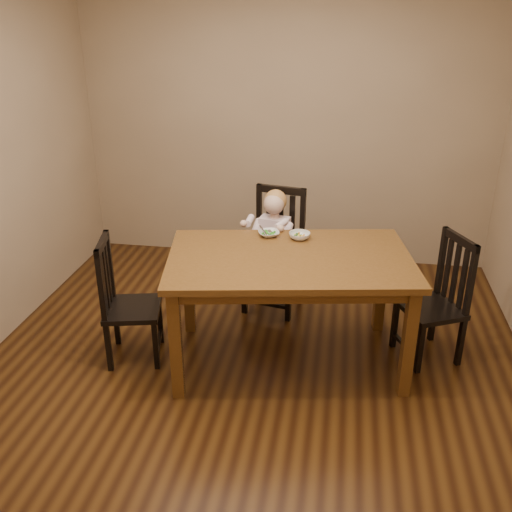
% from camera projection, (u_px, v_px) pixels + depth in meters
% --- Properties ---
extents(room, '(4.01, 4.01, 2.71)m').
position_uv_depth(room, '(253.00, 188.00, 3.67)').
color(room, '#482A0F').
rests_on(room, ground).
extents(dining_table, '(1.83, 1.28, 0.84)m').
position_uv_depth(dining_table, '(289.00, 269.00, 3.97)').
color(dining_table, '#533513').
rests_on(dining_table, room).
extents(chair_child, '(0.52, 0.51, 1.04)m').
position_uv_depth(chair_child, '(275.00, 252.00, 4.84)').
color(chair_child, black).
rests_on(chair_child, room).
extents(chair_left, '(0.47, 0.49, 0.95)m').
position_uv_depth(chair_left, '(125.00, 303.00, 4.12)').
color(chair_left, black).
rests_on(chair_left, room).
extents(chair_right, '(0.53, 0.54, 0.95)m').
position_uv_depth(chair_right, '(437.00, 301.00, 4.14)').
color(chair_right, black).
rests_on(chair_right, room).
extents(toddler, '(0.39, 0.46, 0.55)m').
position_uv_depth(toddler, '(274.00, 239.00, 4.74)').
color(toddler, silver).
rests_on(toddler, chair_child).
extents(bowl_peas, '(0.20, 0.20, 0.04)m').
position_uv_depth(bowl_peas, '(269.00, 234.00, 4.26)').
color(bowl_peas, silver).
rests_on(bowl_peas, dining_table).
extents(bowl_veg, '(0.17, 0.17, 0.05)m').
position_uv_depth(bowl_veg, '(300.00, 236.00, 4.21)').
color(bowl_veg, silver).
rests_on(bowl_veg, dining_table).
extents(fork, '(0.08, 0.10, 0.05)m').
position_uv_depth(fork, '(263.00, 231.00, 4.23)').
color(fork, silver).
rests_on(fork, bowl_peas).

